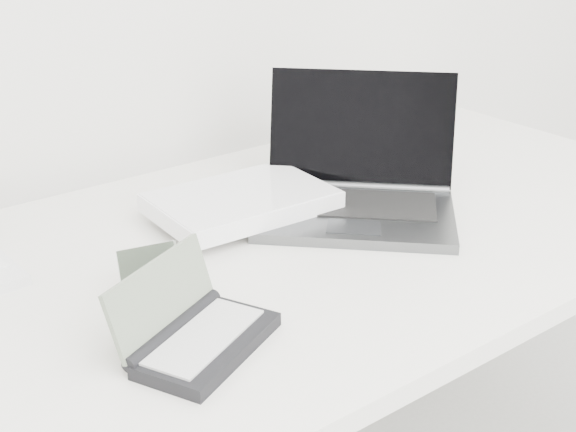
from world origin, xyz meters
TOP-DOWN VIEW (x-y plane):
  - desk at (0.00, 1.55)m, footprint 1.60×0.80m
  - laptop_large at (0.08, 1.61)m, footprint 0.54×0.43m
  - pda_silver at (-0.27, 1.50)m, footprint 0.10×0.10m
  - palmtop_charcoal at (-0.29, 1.37)m, footprint 0.23×0.20m

SIDE VIEW (x-z plane):
  - desk at x=0.00m, z-range 0.32..1.05m
  - pda_silver at x=-0.27m, z-range 0.71..0.78m
  - palmtop_charcoal at x=-0.29m, z-range 0.70..0.80m
  - laptop_large at x=0.08m, z-range 0.66..0.87m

